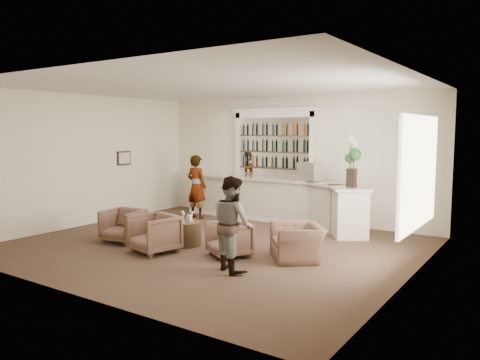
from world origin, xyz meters
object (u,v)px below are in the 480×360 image
(guest, at_px, (232,224))
(espresso_machine, at_px, (310,171))
(armchair_left, at_px, (123,225))
(armchair_far, at_px, (297,242))
(armchair_right, at_px, (229,239))
(flower_vase, at_px, (352,159))
(cocktail_table, at_px, (186,233))
(bar_counter, at_px, (277,200))
(armchair_center, at_px, (154,234))
(sommelier, at_px, (197,187))

(guest, xyz_separation_m, espresso_machine, (-0.59, 4.28, 0.56))
(armchair_left, bearing_deg, armchair_far, 4.81)
(armchair_right, relative_size, flower_vase, 0.67)
(cocktail_table, relative_size, espresso_machine, 1.20)
(guest, bearing_deg, armchair_right, -23.39)
(bar_counter, xyz_separation_m, espresso_machine, (0.92, 0.08, 0.80))
(armchair_far, bearing_deg, guest, -65.46)
(bar_counter, bearing_deg, armchair_center, -96.32)
(guest, distance_m, armchair_left, 3.20)
(cocktail_table, xyz_separation_m, espresso_machine, (1.24, 3.36, 1.12))
(sommelier, height_order, armchair_right, sommelier)
(espresso_machine, bearing_deg, armchair_far, -58.93)
(armchair_center, height_order, espresso_machine, espresso_machine)
(sommelier, relative_size, flower_vase, 1.57)
(bar_counter, xyz_separation_m, cocktail_table, (-0.32, -3.28, -0.32))
(sommelier, height_order, armchair_far, sommelier)
(bar_counter, distance_m, armchair_far, 3.65)
(cocktail_table, distance_m, armchair_right, 1.29)
(bar_counter, bearing_deg, guest, -70.28)
(armchair_left, bearing_deg, armchair_center, -20.80)
(guest, xyz_separation_m, flower_vase, (0.76, 3.58, 0.95))
(cocktail_table, relative_size, armchair_center, 0.78)
(armchair_left, bearing_deg, armchair_right, -1.00)
(guest, distance_m, armchair_center, 2.01)
(armchair_far, distance_m, espresso_machine, 3.43)
(armchair_left, bearing_deg, espresso_machine, 48.75)
(bar_counter, xyz_separation_m, armchair_far, (2.11, -2.96, -0.25))
(guest, bearing_deg, flower_vase, -74.22)
(armchair_left, bearing_deg, cocktail_table, 14.24)
(cocktail_table, height_order, armchair_left, armchair_left)
(bar_counter, xyz_separation_m, armchair_center, (-0.45, -4.08, -0.20))
(armchair_center, bearing_deg, espresso_machine, 84.95)
(guest, xyz_separation_m, armchair_center, (-1.96, 0.12, -0.44))
(guest, xyz_separation_m, armchair_far, (0.61, 1.24, -0.49))
(cocktail_table, xyz_separation_m, guest, (1.83, -0.92, 0.57))
(armchair_right, bearing_deg, flower_vase, 95.83)
(armchair_left, distance_m, armchair_far, 3.84)
(cocktail_table, xyz_separation_m, armchair_center, (-0.13, -0.81, 0.13))
(espresso_machine, distance_m, flower_vase, 1.57)
(sommelier, relative_size, guest, 1.07)
(bar_counter, relative_size, armchair_left, 7.27)
(armchair_center, relative_size, armchair_right, 1.12)
(armchair_center, relative_size, armchair_far, 0.82)
(cocktail_table, xyz_separation_m, sommelier, (-1.76, 2.51, 0.62))
(armchair_far, bearing_deg, armchair_left, -116.60)
(flower_vase, bearing_deg, espresso_machine, 152.24)
(sommelier, xyz_separation_m, guest, (3.59, -3.43, -0.05))
(sommelier, distance_m, armchair_center, 3.73)
(sommelier, height_order, guest, sommelier)
(armchair_far, bearing_deg, flower_vase, 136.84)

